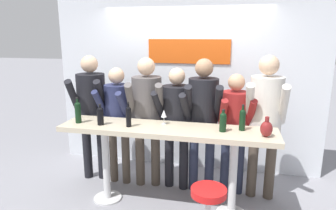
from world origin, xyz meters
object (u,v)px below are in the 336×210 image
(person_center, at_px, (176,116))
(wine_bottle_0, at_px, (242,119))
(wine_bottle_1, at_px, (223,121))
(wine_bottle_2, at_px, (100,115))
(person_center_left, at_px, (147,109))
(wine_glass_0, at_px, (164,114))
(bar_stool, at_px, (208,208))
(person_left, at_px, (118,113))
(person_right, at_px, (234,122))
(decorative_vase, at_px, (266,129))
(person_center_right, at_px, (203,112))
(person_far_left, at_px, (92,105))
(tasting_table, at_px, (166,140))
(wine_bottle_3, at_px, (78,111))
(wine_bottle_4, at_px, (128,116))
(person_far_right, at_px, (265,113))

(person_center, bearing_deg, wine_bottle_0, -17.61)
(wine_bottle_1, bearing_deg, wine_bottle_2, -177.24)
(person_center_left, xyz_separation_m, wine_bottle_2, (-0.41, -0.57, 0.04))
(wine_bottle_2, height_order, wine_glass_0, wine_bottle_2)
(bar_stool, height_order, person_left, person_left)
(person_right, height_order, decorative_vase, person_right)
(person_center_right, xyz_separation_m, wine_bottle_1, (0.28, -0.52, 0.04))
(wine_bottle_0, bearing_deg, decorative_vase, -33.48)
(bar_stool, bearing_deg, person_far_left, 148.13)
(wine_bottle_1, bearing_deg, tasting_table, 179.33)
(wine_bottle_2, relative_size, wine_glass_0, 1.45)
(person_right, distance_m, wine_bottle_3, 1.97)
(person_far_left, distance_m, wine_bottle_1, 1.94)
(person_center_left, distance_m, wine_bottle_3, 0.90)
(wine_bottle_4, bearing_deg, person_right, 25.92)
(bar_stool, height_order, wine_bottle_0, wine_bottle_0)
(wine_bottle_4, distance_m, wine_glass_0, 0.43)
(wine_bottle_3, bearing_deg, tasting_table, 3.06)
(wine_bottle_2, distance_m, decorative_vase, 1.90)
(person_center_right, xyz_separation_m, wine_bottle_2, (-1.16, -0.59, 0.04))
(person_far_right, relative_size, wine_bottle_0, 6.22)
(tasting_table, relative_size, person_center_right, 1.42)
(person_right, xyz_separation_m, wine_bottle_2, (-1.57, -0.59, 0.15))
(person_center_right, height_order, wine_bottle_1, person_center_right)
(person_center_left, bearing_deg, decorative_vase, -30.51)
(wine_bottle_2, bearing_deg, wine_glass_0, 15.47)
(wine_bottle_3, bearing_deg, person_far_left, 101.39)
(bar_stool, bearing_deg, wine_bottle_0, 65.89)
(wine_glass_0, bearing_deg, person_right, 25.03)
(person_left, distance_m, wine_glass_0, 0.83)
(tasting_table, distance_m, person_far_left, 1.35)
(person_center_right, height_order, decorative_vase, person_center_right)
(wine_bottle_3, bearing_deg, wine_bottle_1, 1.68)
(person_far_left, bearing_deg, person_center, -10.07)
(wine_bottle_0, height_order, wine_bottle_1, wine_bottle_0)
(person_far_left, xyz_separation_m, person_far_right, (2.36, -0.03, 0.03))
(person_right, distance_m, decorative_vase, 0.69)
(wine_glass_0, bearing_deg, person_left, 154.74)
(person_center_right, xyz_separation_m, wine_bottle_4, (-0.81, -0.59, 0.05))
(person_left, height_order, wine_bottle_1, person_left)
(wine_bottle_2, xyz_separation_m, wine_glass_0, (0.73, 0.20, 0.00))
(tasting_table, height_order, person_left, person_left)
(wine_bottle_1, bearing_deg, decorative_vase, -9.01)
(person_right, bearing_deg, person_center, 172.35)
(wine_glass_0, bearing_deg, decorative_vase, -10.02)
(bar_stool, height_order, person_center, person_center)
(tasting_table, distance_m, person_center_right, 0.68)
(person_center, distance_m, person_far_right, 1.13)
(tasting_table, bearing_deg, wine_bottle_0, 5.54)
(person_center_right, height_order, person_right, person_center_right)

